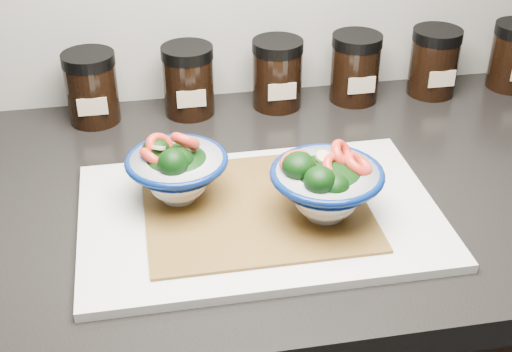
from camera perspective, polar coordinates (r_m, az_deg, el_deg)
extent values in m
cube|color=black|center=(1.00, 6.39, -1.25)|extent=(3.50, 0.60, 0.04)
cube|color=silver|center=(0.90, 0.29, -3.13)|extent=(0.45, 0.30, 0.01)
cube|color=olive|center=(0.90, 0.00, -2.47)|extent=(0.28, 0.24, 0.00)
cylinder|color=white|center=(0.92, -6.19, -1.43)|extent=(0.05, 0.05, 0.01)
ellipsoid|color=white|center=(0.91, -6.24, -0.69)|extent=(0.07, 0.07, 0.03)
torus|color=#051A55|center=(0.89, -6.38, 1.24)|extent=(0.13, 0.13, 0.01)
torus|color=#051A55|center=(0.90, -6.33, 0.52)|extent=(0.11, 0.11, 0.00)
ellipsoid|color=black|center=(0.90, -6.34, 0.73)|extent=(0.10, 0.10, 0.04)
ellipsoid|color=black|center=(0.91, -7.96, 1.93)|extent=(0.04, 0.04, 0.04)
cylinder|color=#477233|center=(0.92, -7.90, 1.21)|extent=(0.01, 0.01, 0.02)
ellipsoid|color=black|center=(0.88, -6.25, 1.19)|extent=(0.04, 0.04, 0.04)
cylinder|color=#477233|center=(0.89, -6.20, 0.42)|extent=(0.01, 0.01, 0.03)
ellipsoid|color=black|center=(0.87, -6.68, 0.94)|extent=(0.04, 0.04, 0.04)
cylinder|color=#477233|center=(0.88, -6.63, 0.21)|extent=(0.01, 0.01, 0.02)
torus|color=#EC3F2C|center=(0.89, -8.30, 1.41)|extent=(0.05, 0.06, 0.04)
torus|color=#EC3F2C|center=(0.91, -7.72, 2.43)|extent=(0.05, 0.04, 0.05)
torus|color=#EC3F2C|center=(0.89, -5.68, 2.82)|extent=(0.04, 0.05, 0.05)
cylinder|color=#CCBC8E|center=(0.89, -5.46, 1.97)|extent=(0.02, 0.02, 0.01)
cylinder|color=#CCBC8E|center=(0.90, -7.83, 2.29)|extent=(0.02, 0.02, 0.01)
cylinder|color=white|center=(0.89, 5.53, -2.77)|extent=(0.05, 0.05, 0.01)
ellipsoid|color=white|center=(0.88, 5.58, -1.96)|extent=(0.08, 0.08, 0.03)
torus|color=#051A55|center=(0.86, 5.72, 0.16)|extent=(0.14, 0.14, 0.01)
torus|color=#051A55|center=(0.87, 5.67, -0.63)|extent=(0.12, 0.12, 0.00)
ellipsoid|color=black|center=(0.86, 5.68, -0.40)|extent=(0.10, 0.10, 0.05)
ellipsoid|color=black|center=(0.82, 5.12, -0.37)|extent=(0.04, 0.04, 0.03)
cylinder|color=#477233|center=(0.83, 5.07, -1.14)|extent=(0.01, 0.01, 0.02)
ellipsoid|color=black|center=(0.85, 3.45, 0.80)|extent=(0.04, 0.04, 0.03)
cylinder|color=#477233|center=(0.86, 3.42, -0.02)|extent=(0.01, 0.01, 0.03)
ellipsoid|color=black|center=(0.83, 6.26, -0.87)|extent=(0.04, 0.04, 0.03)
cylinder|color=#477233|center=(0.84, 6.21, -1.61)|extent=(0.01, 0.01, 0.02)
ellipsoid|color=black|center=(0.86, 3.44, 0.81)|extent=(0.04, 0.04, 0.04)
cylinder|color=#477233|center=(0.87, 3.41, 0.03)|extent=(0.01, 0.01, 0.03)
torus|color=#EC3F2C|center=(0.86, 3.22, 1.05)|extent=(0.05, 0.05, 0.03)
torus|color=#EC3F2C|center=(0.87, 6.88, 1.78)|extent=(0.05, 0.04, 0.05)
torus|color=#EC3F2C|center=(0.87, 8.16, 0.91)|extent=(0.06, 0.06, 0.04)
torus|color=#EC3F2C|center=(0.86, 6.36, 0.68)|extent=(0.05, 0.04, 0.05)
cylinder|color=#CCBC8E|center=(0.86, 5.44, 1.52)|extent=(0.02, 0.02, 0.02)
cylinder|color=black|center=(1.14, -12.96, 6.49)|extent=(0.08, 0.08, 0.09)
cylinder|color=black|center=(1.12, -13.31, 9.09)|extent=(0.08, 0.08, 0.02)
cube|color=#C6B793|center=(1.11, -12.95, 5.42)|extent=(0.05, 0.00, 0.03)
cylinder|color=black|center=(1.15, -5.40, 7.21)|extent=(0.08, 0.08, 0.09)
cylinder|color=black|center=(1.12, -5.55, 9.83)|extent=(0.08, 0.08, 0.02)
cube|color=#C6B793|center=(1.11, -5.19, 6.16)|extent=(0.04, 0.00, 0.03)
cylinder|color=black|center=(1.16, 1.70, 7.78)|extent=(0.08, 0.08, 0.09)
cylinder|color=black|center=(1.14, 1.75, 10.36)|extent=(0.08, 0.08, 0.02)
cube|color=#C6B793|center=(1.13, 2.11, 6.76)|extent=(0.04, 0.00, 0.03)
cylinder|color=black|center=(1.20, 7.91, 8.17)|extent=(0.08, 0.08, 0.09)
cylinder|color=black|center=(1.17, 8.11, 10.69)|extent=(0.08, 0.08, 0.02)
cube|color=#C6B793|center=(1.16, 8.46, 7.19)|extent=(0.05, 0.00, 0.03)
cylinder|color=black|center=(1.24, 13.99, 8.47)|extent=(0.08, 0.08, 0.09)
cylinder|color=black|center=(1.22, 14.34, 10.89)|extent=(0.08, 0.08, 0.02)
cube|color=#C6B793|center=(1.21, 14.66, 7.52)|extent=(0.05, 0.00, 0.03)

